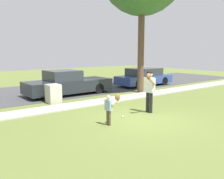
{
  "coord_description": "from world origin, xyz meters",
  "views": [
    {
      "loc": [
        -6.55,
        -6.58,
        2.62
      ],
      "look_at": [
        -0.24,
        1.51,
        1.0
      ],
      "focal_mm": 39.13,
      "sensor_mm": 36.0,
      "label": 1
    }
  ],
  "objects_px": {
    "person_adult": "(149,87)",
    "parked_pickup_dark": "(67,84)",
    "utility_cabinet": "(53,94)",
    "person_child": "(111,105)",
    "baseball": "(122,117)",
    "parked_wagon_blue": "(144,77)"
  },
  "relations": [
    {
      "from": "person_adult",
      "to": "baseball",
      "type": "relative_size",
      "value": 23.99
    },
    {
      "from": "person_adult",
      "to": "person_child",
      "type": "bearing_deg",
      "value": 0.47
    },
    {
      "from": "baseball",
      "to": "utility_cabinet",
      "type": "distance_m",
      "value": 4.44
    },
    {
      "from": "person_child",
      "to": "parked_pickup_dark",
      "type": "distance_m",
      "value": 6.69
    },
    {
      "from": "person_child",
      "to": "parked_wagon_blue",
      "type": "relative_size",
      "value": 0.25
    },
    {
      "from": "person_adult",
      "to": "parked_pickup_dark",
      "type": "distance_m",
      "value": 6.13
    },
    {
      "from": "baseball",
      "to": "person_adult",
      "type": "bearing_deg",
      "value": -4.92
    },
    {
      "from": "utility_cabinet",
      "to": "parked_wagon_blue",
      "type": "relative_size",
      "value": 0.21
    },
    {
      "from": "parked_pickup_dark",
      "to": "parked_wagon_blue",
      "type": "bearing_deg",
      "value": -0.62
    },
    {
      "from": "person_adult",
      "to": "parked_wagon_blue",
      "type": "xyz_separation_m",
      "value": [
        5.77,
        6.0,
        -0.44
      ]
    },
    {
      "from": "person_adult",
      "to": "parked_wagon_blue",
      "type": "distance_m",
      "value": 8.34
    },
    {
      "from": "person_child",
      "to": "baseball",
      "type": "bearing_deg",
      "value": 18.46
    },
    {
      "from": "baseball",
      "to": "parked_pickup_dark",
      "type": "bearing_deg",
      "value": 83.22
    },
    {
      "from": "person_adult",
      "to": "utility_cabinet",
      "type": "height_order",
      "value": "person_adult"
    },
    {
      "from": "person_adult",
      "to": "utility_cabinet",
      "type": "bearing_deg",
      "value": -71.09
    },
    {
      "from": "baseball",
      "to": "parked_wagon_blue",
      "type": "height_order",
      "value": "parked_wagon_blue"
    },
    {
      "from": "utility_cabinet",
      "to": "parked_pickup_dark",
      "type": "height_order",
      "value": "parked_pickup_dark"
    },
    {
      "from": "person_child",
      "to": "parked_wagon_blue",
      "type": "xyz_separation_m",
      "value": [
        8.14,
        6.4,
        -0.06
      ]
    },
    {
      "from": "baseball",
      "to": "utility_cabinet",
      "type": "height_order",
      "value": "utility_cabinet"
    },
    {
      "from": "person_adult",
      "to": "parked_pickup_dark",
      "type": "height_order",
      "value": "person_adult"
    },
    {
      "from": "utility_cabinet",
      "to": "person_adult",
      "type": "bearing_deg",
      "value": -62.12
    },
    {
      "from": "person_child",
      "to": "parked_pickup_dark",
      "type": "relative_size",
      "value": 0.22
    }
  ]
}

